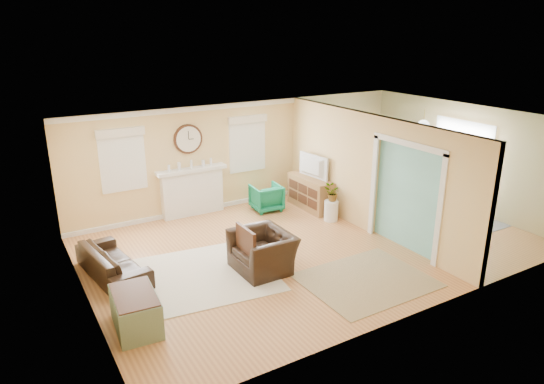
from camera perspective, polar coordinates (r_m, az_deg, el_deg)
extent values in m
plane|color=#AF6D41|center=(10.29, 4.71, -6.07)|extent=(9.00, 9.00, 0.00)
cube|color=#EAC173|center=(12.29, -3.22, 4.54)|extent=(9.00, 0.02, 2.60)
cube|color=#EAC173|center=(7.74, 17.89, -5.09)|extent=(9.00, 0.02, 2.60)
cube|color=#EAC173|center=(8.22, -21.71, -4.14)|extent=(0.02, 6.00, 2.60)
cube|color=#EAC173|center=(12.88, 21.52, 3.91)|extent=(0.02, 6.00, 2.60)
cube|color=white|center=(9.50, 5.13, 8.31)|extent=(9.00, 6.00, 0.02)
cube|color=#EAC173|center=(11.76, 6.94, 3.78)|extent=(0.12, 3.20, 2.60)
cube|color=#EAC173|center=(9.13, 21.90, -1.90)|extent=(0.12, 1.00, 2.60)
cube|color=#EAC173|center=(9.71, 16.22, 6.66)|extent=(0.12, 1.80, 0.40)
cube|color=white|center=(10.60, 11.83, 0.71)|extent=(0.04, 0.12, 2.20)
cube|color=white|center=(9.44, 19.13, -2.22)|extent=(0.04, 0.12, 2.20)
cube|color=white|center=(9.70, 15.82, 5.47)|extent=(0.04, 1.92, 0.12)
cube|color=#6BB1AA|center=(10.77, 11.75, 2.13)|extent=(0.02, 6.00, 2.60)
cube|color=white|center=(11.81, -9.34, -0.08)|extent=(1.50, 0.24, 1.10)
cube|color=white|center=(11.61, -9.44, 2.59)|extent=(1.70, 0.30, 0.08)
cube|color=black|center=(11.91, -9.51, -0.18)|extent=(0.85, 0.02, 0.75)
cube|color=gold|center=(11.84, -9.29, -0.69)|extent=(0.85, 0.02, 0.62)
cylinder|color=#4A2719|center=(11.54, -9.85, 6.16)|extent=(0.70, 0.06, 0.70)
cylinder|color=silver|center=(11.51, -9.78, 6.13)|extent=(0.60, 0.01, 0.60)
cube|color=black|center=(11.48, -9.80, 6.61)|extent=(0.02, 0.01, 0.20)
cube|color=black|center=(11.52, -9.50, 6.17)|extent=(0.12, 0.01, 0.02)
cube|color=white|center=(11.18, -17.21, 3.61)|extent=(0.90, 0.03, 1.30)
cube|color=white|center=(11.15, -17.17, 3.58)|extent=(1.00, 0.04, 1.40)
cube|color=beige|center=(10.98, -17.43, 6.70)|extent=(1.05, 0.10, 0.18)
cube|color=white|center=(12.23, -2.98, 5.68)|extent=(0.90, 0.03, 1.30)
cube|color=white|center=(12.21, -2.92, 5.66)|extent=(1.00, 0.04, 1.40)
cube|color=beige|center=(12.05, -2.88, 8.54)|extent=(1.05, 0.10, 0.18)
cube|color=white|center=(12.91, 21.33, 3.04)|extent=(0.03, 1.60, 2.10)
cube|color=white|center=(12.88, 21.25, 3.02)|extent=(0.03, 1.70, 2.20)
cylinder|color=gold|center=(11.52, 17.49, 8.60)|extent=(0.02, 0.02, 0.30)
sphere|color=white|center=(11.56, 17.37, 7.38)|extent=(0.30, 0.30, 0.30)
cube|color=beige|center=(9.09, -8.62, -9.72)|extent=(2.91, 2.60, 0.01)
cube|color=tan|center=(9.01, 11.02, -10.15)|extent=(2.20, 1.80, 0.01)
cube|color=slate|center=(12.32, 17.00, -2.56)|extent=(2.54, 3.17, 0.01)
imported|color=black|center=(9.35, -18.23, -7.84)|extent=(1.00, 1.97, 0.55)
imported|color=black|center=(9.08, -1.11, -7.01)|extent=(1.00, 1.14, 0.73)
imported|color=#02693B|center=(12.01, -0.67, -0.64)|extent=(0.75, 0.77, 0.65)
cube|color=gray|center=(7.75, -15.75, -13.37)|extent=(0.69, 1.05, 0.56)
cube|color=#4A2719|center=(7.60, -15.94, -11.51)|extent=(0.66, 1.00, 0.02)
cube|color=olive|center=(12.14, 4.54, -0.10)|extent=(0.47, 1.40, 0.80)
cube|color=#4A2719|center=(11.64, 4.78, -0.17)|extent=(0.01, 0.37, 0.22)
cube|color=#4A2719|center=(11.73, 4.75, -1.41)|extent=(0.01, 0.37, 0.22)
cube|color=#4A2719|center=(11.97, 3.62, 0.39)|extent=(0.01, 0.37, 0.22)
cube|color=#4A2719|center=(12.05, 3.60, -0.82)|extent=(0.01, 0.37, 0.22)
cube|color=#4A2719|center=(12.30, 2.53, 0.93)|extent=(0.01, 0.37, 0.22)
cube|color=#4A2719|center=(12.38, 2.51, -0.26)|extent=(0.01, 0.37, 0.22)
imported|color=black|center=(11.93, 4.55, 3.01)|extent=(0.25, 1.00, 0.57)
cylinder|color=white|center=(11.46, 6.97, -2.19)|extent=(0.33, 0.33, 0.48)
imported|color=#337F33|center=(11.31, 7.05, -0.11)|extent=(0.47, 0.46, 0.40)
imported|color=#4A2719|center=(12.23, 17.13, -1.32)|extent=(0.97, 1.67, 0.58)
cube|color=slate|center=(12.88, 13.15, 0.74)|extent=(0.50, 0.50, 0.05)
cube|color=slate|center=(12.81, 13.23, 1.76)|extent=(0.41, 0.15, 0.48)
cylinder|color=black|center=(13.17, 12.85, 0.09)|extent=(0.03, 0.03, 0.41)
cylinder|color=black|center=(13.01, 14.07, -0.24)|extent=(0.03, 0.03, 0.41)
cylinder|color=black|center=(12.90, 12.08, -0.25)|extent=(0.03, 0.03, 0.41)
cylinder|color=black|center=(12.74, 13.32, -0.58)|extent=(0.03, 0.03, 0.41)
cube|color=slate|center=(11.63, 21.10, -2.16)|extent=(0.44, 0.44, 0.05)
cube|color=slate|center=(11.55, 21.23, -1.10)|extent=(0.39, 0.11, 0.46)
cylinder|color=black|center=(11.50, 20.90, -3.54)|extent=(0.03, 0.03, 0.38)
cylinder|color=black|center=(11.71, 19.91, -3.02)|extent=(0.03, 0.03, 0.38)
cylinder|color=black|center=(11.70, 22.05, -3.30)|extent=(0.03, 0.03, 0.38)
cylinder|color=black|center=(11.91, 21.05, -2.80)|extent=(0.03, 0.03, 0.38)
cube|color=white|center=(11.61, 15.06, -1.32)|extent=(0.52, 0.52, 0.05)
cube|color=white|center=(11.53, 15.17, -0.14)|extent=(0.17, 0.42, 0.50)
cylinder|color=black|center=(11.75, 13.83, -2.23)|extent=(0.03, 0.03, 0.42)
cylinder|color=black|center=(11.91, 15.29, -2.06)|extent=(0.03, 0.03, 0.42)
cylinder|color=black|center=(11.47, 14.63, -2.82)|extent=(0.03, 0.03, 0.42)
cylinder|color=black|center=(11.64, 16.11, -2.64)|extent=(0.03, 0.03, 0.42)
cube|color=slate|center=(12.65, 18.78, -0.03)|extent=(0.43, 0.43, 0.05)
cube|color=slate|center=(12.58, 18.90, 1.06)|extent=(0.06, 0.43, 0.50)
cylinder|color=black|center=(12.76, 19.75, -1.14)|extent=(0.03, 0.03, 0.42)
cylinder|color=black|center=(12.50, 18.75, -1.43)|extent=(0.03, 0.03, 0.42)
cylinder|color=black|center=(12.96, 18.58, -0.70)|extent=(0.03, 0.03, 0.42)
cylinder|color=black|center=(12.70, 17.58, -0.98)|extent=(0.03, 0.03, 0.42)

